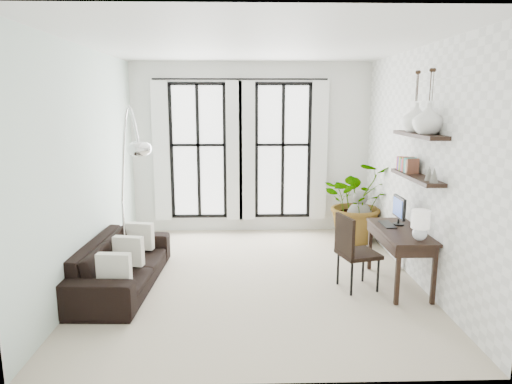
{
  "coord_description": "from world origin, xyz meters",
  "views": [
    {
      "loc": [
        -0.15,
        -6.15,
        2.46
      ],
      "look_at": [
        0.03,
        0.3,
        1.19
      ],
      "focal_mm": 32.0,
      "sensor_mm": 36.0,
      "label": 1
    }
  ],
  "objects_px": {
    "desk": "(401,235)",
    "desk_chair": "(352,248)",
    "buddha": "(359,220)",
    "plant": "(359,201)",
    "arc_lamp": "(129,151)",
    "sofa": "(122,263)"
  },
  "relations": [
    {
      "from": "buddha",
      "to": "arc_lamp",
      "type": "bearing_deg",
      "value": -155.54
    },
    {
      "from": "sofa",
      "to": "plant",
      "type": "relative_size",
      "value": 1.51
    },
    {
      "from": "desk_chair",
      "to": "plant",
      "type": "bearing_deg",
      "value": 58.94
    },
    {
      "from": "desk",
      "to": "desk_chair",
      "type": "distance_m",
      "value": 0.68
    },
    {
      "from": "buddha",
      "to": "desk_chair",
      "type": "bearing_deg",
      "value": -106.64
    },
    {
      "from": "sofa",
      "to": "desk_chair",
      "type": "distance_m",
      "value": 3.1
    },
    {
      "from": "desk",
      "to": "arc_lamp",
      "type": "height_order",
      "value": "arc_lamp"
    },
    {
      "from": "arc_lamp",
      "to": "plant",
      "type": "bearing_deg",
      "value": 24.8
    },
    {
      "from": "desk",
      "to": "arc_lamp",
      "type": "distance_m",
      "value": 3.82
    },
    {
      "from": "desk_chair",
      "to": "desk",
      "type": "bearing_deg",
      "value": -10.52
    },
    {
      "from": "sofa",
      "to": "desk_chair",
      "type": "height_order",
      "value": "desk_chair"
    },
    {
      "from": "sofa",
      "to": "arc_lamp",
      "type": "bearing_deg",
      "value": -16.8
    },
    {
      "from": "plant",
      "to": "arc_lamp",
      "type": "height_order",
      "value": "arc_lamp"
    },
    {
      "from": "arc_lamp",
      "to": "buddha",
      "type": "xyz_separation_m",
      "value": [
        3.61,
        1.64,
        -1.43
      ]
    },
    {
      "from": "plant",
      "to": "buddha",
      "type": "height_order",
      "value": "plant"
    },
    {
      "from": "sofa",
      "to": "desk",
      "type": "height_order",
      "value": "desk"
    },
    {
      "from": "sofa",
      "to": "desk_chair",
      "type": "relative_size",
      "value": 2.19
    },
    {
      "from": "plant",
      "to": "desk_chair",
      "type": "distance_m",
      "value": 2.24
    },
    {
      "from": "desk_chair",
      "to": "sofa",
      "type": "bearing_deg",
      "value": 161.61
    },
    {
      "from": "desk",
      "to": "desk_chair",
      "type": "bearing_deg",
      "value": -175.5
    },
    {
      "from": "buddha",
      "to": "plant",
      "type": "bearing_deg",
      "value": 138.82
    },
    {
      "from": "plant",
      "to": "desk",
      "type": "xyz_separation_m",
      "value": [
        0.05,
        -2.09,
        -0.0
      ]
    }
  ]
}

